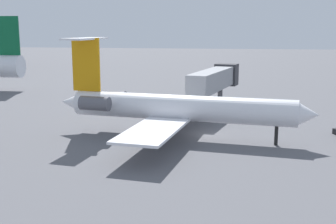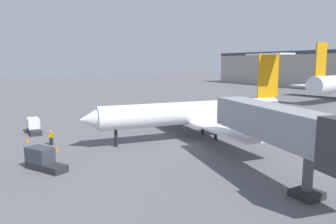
{
  "view_description": "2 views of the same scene",
  "coord_description": "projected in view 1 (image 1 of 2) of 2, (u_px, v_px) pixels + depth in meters",
  "views": [
    {
      "loc": [
        -45.51,
        -3.52,
        11.39
      ],
      "look_at": [
        -1.51,
        3.4,
        2.72
      ],
      "focal_mm": 46.26,
      "sensor_mm": 36.0,
      "label": 1
    },
    {
      "loc": [
        30.11,
        -20.3,
        9.22
      ],
      "look_at": [
        -2.86,
        -1.06,
        3.38
      ],
      "focal_mm": 34.84,
      "sensor_mm": 36.0,
      "label": 2
    }
  ],
  "objects": [
    {
      "name": "ground_plane",
      "position": [
        201.0,
        135.0,
        46.85
      ],
      "size": [
        400.0,
        400.0,
        0.1
      ],
      "primitive_type": "cube",
      "color": "#5B5B60"
    },
    {
      "name": "regional_jet",
      "position": [
        173.0,
        106.0,
        45.13
      ],
      "size": [
        23.72,
        27.61,
        10.36
      ],
      "color": "white",
      "rests_on": "ground_plane"
    },
    {
      "name": "jet_bridge",
      "position": [
        216.0,
        79.0,
        59.68
      ],
      "size": [
        16.35,
        6.42,
        6.13
      ],
      "color": "gray",
      "rests_on": "ground_plane"
    }
  ]
}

